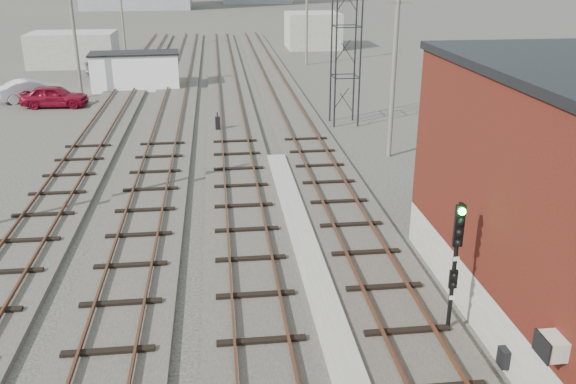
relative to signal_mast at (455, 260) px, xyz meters
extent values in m
plane|color=#282621|center=(-3.70, 48.13, -2.29)|extent=(320.00, 320.00, 0.00)
cube|color=#332D28|center=(-1.20, 27.13, -2.19)|extent=(3.20, 90.00, 0.20)
cube|color=#4C2816|center=(-1.92, 27.13, -1.96)|extent=(0.07, 90.00, 0.12)
cube|color=#4C2816|center=(-0.48, 27.13, -1.96)|extent=(0.07, 90.00, 0.12)
cube|color=#332D28|center=(-5.20, 27.13, -2.19)|extent=(3.20, 90.00, 0.20)
cube|color=#4C2816|center=(-5.92, 27.13, -1.96)|extent=(0.07, 90.00, 0.12)
cube|color=#4C2816|center=(-4.48, 27.13, -1.96)|extent=(0.07, 90.00, 0.12)
cube|color=#332D28|center=(-9.20, 27.13, -2.19)|extent=(3.20, 90.00, 0.20)
cube|color=#4C2816|center=(-9.92, 27.13, -1.96)|extent=(0.07, 90.00, 0.12)
cube|color=#4C2816|center=(-8.48, 27.13, -1.96)|extent=(0.07, 90.00, 0.12)
cube|color=#332D28|center=(-13.20, 27.13, -2.19)|extent=(3.20, 90.00, 0.20)
cube|color=#4C2816|center=(-13.92, 27.13, -1.96)|extent=(0.07, 90.00, 0.12)
cube|color=#4C2816|center=(-12.48, 27.13, -1.96)|extent=(0.07, 90.00, 0.12)
cube|color=gray|center=(-3.20, 2.13, -2.16)|extent=(0.90, 28.00, 0.26)
cube|color=beige|center=(0.58, -3.87, -0.04)|extent=(0.45, 0.62, 0.45)
cube|color=black|center=(0.70, -1.87, -1.79)|extent=(0.20, 0.35, 0.50)
cylinder|color=black|center=(1.05, 22.38, 5.21)|extent=(0.10, 0.10, 15.00)
cylinder|color=black|center=(2.55, 22.38, 5.21)|extent=(0.10, 0.10, 15.00)
cylinder|color=#595147|center=(-16.20, 33.13, 2.21)|extent=(0.24, 0.24, 9.00)
cylinder|color=#595147|center=(-16.20, 58.13, 2.21)|extent=(0.24, 0.24, 9.00)
cylinder|color=#595147|center=(2.80, 16.13, 2.21)|extent=(0.24, 0.24, 9.00)
cube|color=#595147|center=(2.80, 16.13, 5.51)|extent=(1.40, 0.12, 0.12)
cylinder|color=#595147|center=(2.80, 46.13, 2.21)|extent=(0.24, 0.24, 9.00)
cube|color=gray|center=(-19.70, 48.13, -0.69)|extent=(8.00, 5.00, 3.20)
cube|color=gray|center=(5.30, 58.13, -0.29)|extent=(6.00, 6.00, 4.00)
cube|color=gray|center=(0.00, 0.03, -2.24)|extent=(0.40, 0.40, 0.10)
cylinder|color=black|center=(0.00, 0.03, -0.33)|extent=(0.12, 0.12, 3.92)
cube|color=black|center=(0.00, 0.01, 1.00)|extent=(0.25, 0.10, 1.18)
sphere|color=#0CE533|center=(0.00, -0.08, 1.44)|extent=(0.20, 0.20, 0.20)
sphere|color=black|center=(0.00, -0.08, 1.14)|extent=(0.20, 0.20, 0.20)
sphere|color=black|center=(0.00, -0.08, 0.85)|extent=(0.20, 0.20, 0.20)
sphere|color=black|center=(0.00, -0.08, 0.56)|extent=(0.20, 0.20, 0.20)
cube|color=black|center=(0.00, 0.01, -0.57)|extent=(0.22, 0.09, 0.54)
cube|color=white|center=(0.00, -0.05, 0.07)|extent=(0.16, 0.02, 0.12)
cube|color=white|center=(0.00, -0.05, -1.11)|extent=(0.16, 0.02, 0.12)
cube|color=black|center=(-6.13, 21.94, -1.75)|extent=(0.30, 0.30, 0.89)
cylinder|color=black|center=(-6.13, 21.94, -1.18)|extent=(0.07, 0.07, 0.27)
cube|color=white|center=(-12.44, 35.83, -0.89)|extent=(6.88, 3.21, 2.80)
cube|color=black|center=(-12.44, 35.83, 0.56)|extent=(7.11, 3.45, 0.13)
imported|color=maroon|center=(-17.42, 30.08, -1.51)|extent=(4.65, 2.12, 1.55)
imported|color=#B8B9C0|center=(-19.56, 32.41, -1.51)|extent=(4.98, 3.53, 1.56)
imported|color=slate|center=(-15.37, 42.11, -1.66)|extent=(4.43, 2.02, 1.26)
camera|label=1|loc=(-6.12, -13.81, 7.48)|focal=38.00mm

